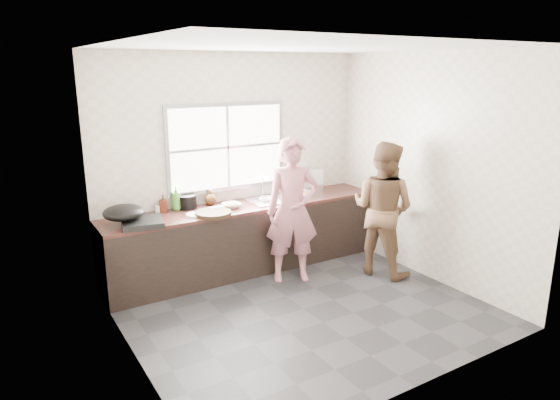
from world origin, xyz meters
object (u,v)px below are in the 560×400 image
burner (142,222)px  pot_lid_right (144,220)px  pot_lid_left (146,223)px  plate_food (196,215)px  bottle_brown_tall (163,204)px  dish_rack (304,181)px  bowl_crabs (304,195)px  bottle_green (176,198)px  wok (124,213)px  cutting_board (213,213)px  glass_jar (158,209)px  black_pot (187,202)px  bottle_brown_short (211,198)px  bowl_mince (232,205)px  person_side (383,209)px  woman (292,215)px  bowl_held (266,199)px

burner → pot_lid_right: size_ratio=1.59×
pot_lid_left → pot_lid_right: bearing=80.4°
plate_food → bottle_brown_tall: bearing=127.9°
dish_rack → pot_lid_right: (-2.24, -0.13, -0.16)m
bowl_crabs → bottle_brown_tall: bottle_brown_tall is taller
bottle_green → wok: 0.75m
cutting_board → glass_jar: 0.67m
bottle_green → pot_lid_left: 0.61m
black_pot → burner: bearing=-149.6°
bottle_brown_short → bowl_mince: bearing=-57.3°
person_side → cutting_board: person_side is taller
woman → plate_food: size_ratio=7.35×
cutting_board → wok: wok is taller
black_pot → bottle_brown_short: (0.31, 0.00, 0.01)m
cutting_board → wok: bearing=171.8°
wok → pot_lid_left: bearing=-14.9°
plate_food → wok: (-0.80, 0.05, 0.13)m
black_pot → glass_jar: bearing=180.0°
bottle_brown_tall → burner: (-0.37, -0.39, -0.06)m
bottle_brown_tall → black_pot: bearing=0.0°
bowl_held → woman: bearing=-85.5°
bowl_crabs → plate_food: bearing=-177.8°
person_side → glass_jar: bearing=43.3°
bottle_brown_tall → wok: (-0.53, -0.29, 0.05)m
pot_lid_right → black_pot: bearing=19.8°
burner → pot_lid_right: (0.07, 0.17, -0.03)m
bowl_mince → bottle_green: bottle_green is taller
bowl_held → bottle_brown_short: 0.70m
woman → dish_rack: woman is taller
person_side → pot_lid_left: 2.82m
glass_jar → bowl_mince: bearing=-16.8°
cutting_board → plate_food: bearing=153.2°
woman → person_side: person_side is taller
pot_lid_right → cutting_board: bearing=-16.2°
bowl_mince → bowl_held: bearing=2.4°
black_pot → burner: size_ratio=0.54×
burner → bottle_brown_tall: bearing=46.6°
bottle_brown_tall → bottle_brown_short: (0.61, 0.00, -0.01)m
bottle_green → bowl_mince: bearing=-22.8°
bowl_held → burner: bearing=-174.5°
bowl_crabs → plate_food: bowl_crabs is taller
person_side → bowl_mince: person_side is taller
person_side → bottle_brown_short: 2.13m
bottle_brown_short → person_side: bearing=-34.0°
bowl_mince → dish_rack: (1.17, 0.17, 0.14)m
pot_lid_left → glass_jar: bearing=54.2°
plate_food → bottle_brown_short: (0.34, 0.34, 0.08)m
bottle_brown_tall → wok: 0.61m
black_pot → dish_rack: dish_rack is taller
person_side → bowl_crabs: size_ratio=9.26×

